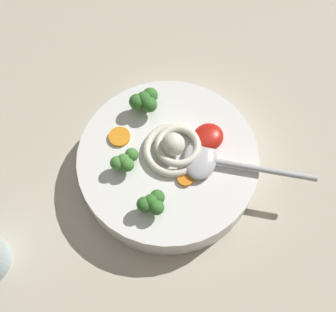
% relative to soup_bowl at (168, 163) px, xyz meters
% --- Properties ---
extents(table_slab, '(1.29, 1.29, 0.04)m').
position_rel_soup_bowl_xyz_m(table_slab, '(-0.04, 0.02, -0.05)').
color(table_slab, '#BCB29E').
rests_on(table_slab, ground).
extents(soup_bowl, '(0.24, 0.24, 0.05)m').
position_rel_soup_bowl_xyz_m(soup_bowl, '(0.00, 0.00, 0.00)').
color(soup_bowl, white).
rests_on(soup_bowl, table_slab).
extents(noodle_pile, '(0.09, 0.09, 0.04)m').
position_rel_soup_bowl_xyz_m(noodle_pile, '(0.01, -0.00, 0.03)').
color(noodle_pile, silver).
rests_on(noodle_pile, soup_bowl).
extents(soup_spoon, '(0.13, 0.16, 0.02)m').
position_rel_soup_bowl_xyz_m(soup_spoon, '(0.03, -0.04, 0.03)').
color(soup_spoon, '#B7B7BC').
rests_on(soup_spoon, soup_bowl).
extents(chili_sauce_dollop, '(0.04, 0.04, 0.02)m').
position_rel_soup_bowl_xyz_m(chili_sauce_dollop, '(0.05, -0.02, 0.03)').
color(chili_sauce_dollop, red).
rests_on(chili_sauce_dollop, soup_bowl).
extents(broccoli_floret_beside_noodles, '(0.04, 0.03, 0.03)m').
position_rel_soup_bowl_xyz_m(broccoli_floret_beside_noodles, '(-0.06, -0.04, 0.04)').
color(broccoli_floret_beside_noodles, '#7A9E60').
rests_on(broccoli_floret_beside_noodles, soup_bowl).
extents(broccoli_floret_left, '(0.04, 0.04, 0.03)m').
position_rel_soup_bowl_xyz_m(broccoli_floret_left, '(0.03, 0.08, 0.04)').
color(broccoli_floret_left, '#7A9E60').
rests_on(broccoli_floret_left, soup_bowl).
extents(broccoli_floret_near_spoon, '(0.04, 0.03, 0.03)m').
position_rel_soup_bowl_xyz_m(broccoli_floret_near_spoon, '(-0.05, 0.02, 0.04)').
color(broccoli_floret_near_spoon, '#7A9E60').
rests_on(broccoli_floret_near_spoon, soup_bowl).
extents(carrot_slice_beside_chili, '(0.02, 0.02, 0.01)m').
position_rel_soup_bowl_xyz_m(carrot_slice_beside_chili, '(-0.01, -0.04, 0.03)').
color(carrot_slice_beside_chili, orange).
rests_on(carrot_slice_beside_chili, soup_bowl).
extents(carrot_slice_right, '(0.03, 0.03, 0.00)m').
position_rel_soup_bowl_xyz_m(carrot_slice_right, '(-0.03, 0.06, 0.03)').
color(carrot_slice_right, orange).
rests_on(carrot_slice_right, soup_bowl).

